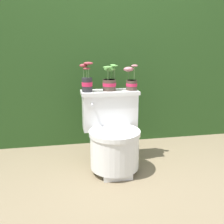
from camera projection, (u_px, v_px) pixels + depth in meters
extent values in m
plane|color=#75664C|center=(123.00, 169.00, 2.14)|extent=(12.00, 12.00, 0.00)
cube|color=#284C1E|center=(102.00, 64.00, 3.05)|extent=(4.01, 1.06, 1.62)
cube|color=silver|center=(115.00, 169.00, 2.10)|extent=(0.23, 0.34, 0.05)
cylinder|color=silver|center=(115.00, 151.00, 2.06)|extent=(0.40, 0.40, 0.28)
cylinder|color=silver|center=(115.00, 133.00, 2.02)|extent=(0.42, 0.42, 0.04)
cube|color=silver|center=(110.00, 111.00, 2.21)|extent=(0.47, 0.19, 0.31)
cube|color=silver|center=(110.00, 92.00, 2.17)|extent=(0.50, 0.21, 0.03)
cylinder|color=silver|center=(92.00, 105.00, 2.04)|extent=(0.02, 0.05, 0.02)
cylinder|color=#262628|center=(87.00, 85.00, 2.10)|extent=(0.09, 0.09, 0.12)
cylinder|color=#D1234C|center=(87.00, 84.00, 2.10)|extent=(0.09, 0.09, 0.04)
cylinder|color=#332319|center=(87.00, 78.00, 2.08)|extent=(0.08, 0.08, 0.01)
cylinder|color=#4C753D|center=(89.00, 71.00, 2.05)|extent=(0.01, 0.01, 0.11)
ellipsoid|color=#93333D|center=(88.00, 63.00, 2.04)|extent=(0.08, 0.06, 0.02)
cylinder|color=#4C753D|center=(84.00, 72.00, 2.07)|extent=(0.01, 0.01, 0.09)
ellipsoid|color=#93333D|center=(83.00, 66.00, 2.06)|extent=(0.07, 0.05, 0.03)
cylinder|color=#4C753D|center=(87.00, 74.00, 2.06)|extent=(0.01, 0.01, 0.07)
ellipsoid|color=#93333D|center=(87.00, 69.00, 2.05)|extent=(0.06, 0.04, 0.02)
cylinder|color=#47382D|center=(109.00, 85.00, 2.16)|extent=(0.11, 0.11, 0.10)
cylinder|color=#D1234C|center=(109.00, 84.00, 2.16)|extent=(0.12, 0.12, 0.03)
cylinder|color=#332319|center=(109.00, 80.00, 2.15)|extent=(0.10, 0.10, 0.01)
cylinder|color=#4C753D|center=(110.00, 75.00, 2.16)|extent=(0.01, 0.01, 0.07)
ellipsoid|color=#569342|center=(110.00, 69.00, 2.15)|extent=(0.10, 0.07, 0.03)
cylinder|color=#4C753D|center=(113.00, 72.00, 2.16)|extent=(0.01, 0.01, 0.12)
ellipsoid|color=#569342|center=(113.00, 65.00, 2.14)|extent=(0.05, 0.04, 0.01)
cylinder|color=#4C753D|center=(114.00, 73.00, 2.14)|extent=(0.01, 0.01, 0.11)
ellipsoid|color=#569342|center=(114.00, 66.00, 2.13)|extent=(0.06, 0.04, 0.02)
cylinder|color=#4C753D|center=(108.00, 74.00, 2.10)|extent=(0.01, 0.01, 0.10)
ellipsoid|color=#569342|center=(108.00, 67.00, 2.08)|extent=(0.08, 0.06, 0.02)
cylinder|color=#47382D|center=(132.00, 85.00, 2.18)|extent=(0.10, 0.10, 0.09)
cylinder|color=#D1234C|center=(132.00, 85.00, 2.18)|extent=(0.10, 0.10, 0.03)
cylinder|color=#332319|center=(132.00, 81.00, 2.17)|extent=(0.09, 0.09, 0.01)
cylinder|color=#4C753D|center=(134.00, 73.00, 2.16)|extent=(0.01, 0.01, 0.12)
ellipsoid|color=#B26B75|center=(135.00, 66.00, 2.14)|extent=(0.06, 0.04, 0.02)
cylinder|color=#4C753D|center=(129.00, 75.00, 2.19)|extent=(0.01, 0.01, 0.08)
ellipsoid|color=#B26B75|center=(129.00, 69.00, 2.17)|extent=(0.09, 0.06, 0.04)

